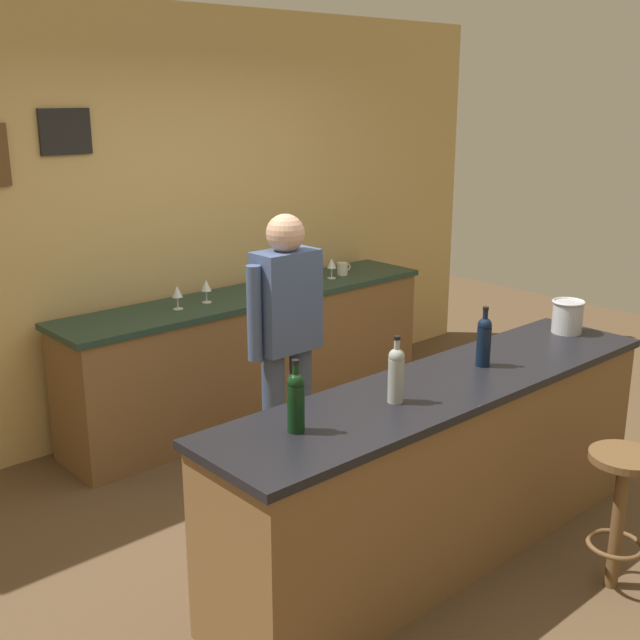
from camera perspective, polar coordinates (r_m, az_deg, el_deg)
The scene contains 15 objects.
ground_plane at distance 4.46m, azimuth 4.38°, elevation -14.19°, with size 10.00×10.00×0.00m, color brown.
back_wall at distance 5.51m, azimuth -10.89°, elevation 6.99°, with size 6.00×0.09×2.80m.
bar_counter at distance 4.01m, azimuth 8.72°, elevation -10.52°, with size 2.64×0.60×0.92m.
side_counter at distance 5.65m, azimuth -4.82°, elevation -2.50°, with size 2.84×0.56×0.90m.
bartender at distance 4.42m, azimuth -2.41°, elevation -1.18°, with size 0.52×0.21×1.62m.
bar_stool at distance 3.96m, azimuth 20.73°, elevation -11.84°, with size 0.32×0.32×0.68m.
wine_bottle_a at distance 3.20m, azimuth -1.74°, elevation -5.74°, with size 0.07×0.07×0.31m.
wine_bottle_b at distance 3.51m, azimuth 5.47°, elevation -3.80°, with size 0.07×0.07×0.31m.
wine_bottle_c at distance 4.04m, azimuth 11.67°, elevation -1.40°, with size 0.07×0.07×0.31m.
ice_bucket at distance 4.73m, azimuth 17.32°, elevation 0.29°, with size 0.19×0.19×0.19m.
wine_glass_a at distance 5.16m, azimuth -10.19°, elevation 1.95°, with size 0.07×0.07×0.16m.
wine_glass_b at distance 5.29m, azimuth -8.16°, elevation 2.40°, with size 0.07×0.07×0.16m.
wine_glass_c at distance 5.76m, azimuth -1.60°, elevation 3.69°, with size 0.07×0.07×0.16m.
wine_glass_d at distance 5.93m, azimuth 0.84°, elevation 4.04°, with size 0.07×0.07×0.16m.
coffee_mug at distance 6.06m, azimuth 1.63°, elevation 3.69°, with size 0.12×0.08×0.09m.
Camera 1 is at (-2.81, -2.64, 2.25)m, focal length 44.66 mm.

